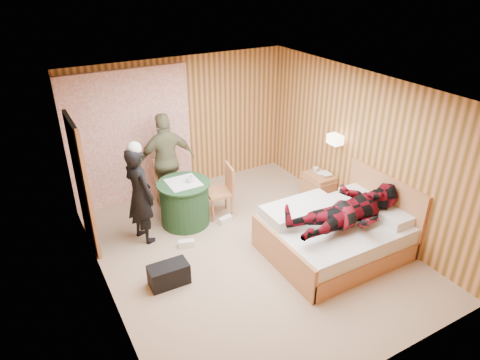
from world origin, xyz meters
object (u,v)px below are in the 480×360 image
bed (335,233)px  man_at_table (167,161)px  nightstand (319,187)px  chair_far (168,178)px  duffel_bag (169,274)px  woman_standing (140,195)px  man_on_bed (351,202)px  round_table (185,203)px  chair_near (224,187)px  wall_lamp (335,139)px

bed → man_at_table: 3.11m
nightstand → chair_far: bearing=154.1°
duffel_bag → woman_standing: woman_standing is taller
nightstand → man_on_bed: size_ratio=0.31×
nightstand → man_on_bed: man_on_bed is taller
round_table → woman_standing: woman_standing is taller
woman_standing → nightstand: bearing=-115.1°
round_table → chair_far: size_ratio=0.93×
round_table → chair_near: size_ratio=0.94×
bed → round_table: bearing=132.4°
man_on_bed → woman_standing: bearing=141.4°
bed → woman_standing: woman_standing is taller
chair_near → man_on_bed: man_on_bed is taller
wall_lamp → nightstand: size_ratio=0.47×
wall_lamp → woman_standing: bearing=168.6°
round_table → duffel_bag: bearing=-121.1°
wall_lamp → bed: bearing=-126.5°
chair_far → wall_lamp: bearing=-42.8°
round_table → man_on_bed: (1.69, -2.06, 0.57)m
chair_far → woman_standing: 1.11m
nightstand → duffel_bag: (-3.22, -0.82, -0.12)m
nightstand → duffel_bag: bearing=-165.7°
round_table → nightstand: bearing=-11.7°
bed → man_at_table: (-1.67, 2.56, 0.56)m
round_table → woman_standing: bearing=-172.0°
bed → chair_near: bearing=119.2°
man_at_table → man_on_bed: 3.26m
duffel_bag → wall_lamp: bearing=10.9°
man_at_table → bed: bearing=126.4°
nightstand → man_at_table: 2.78m
duffel_bag → woman_standing: 1.38m
nightstand → chair_near: chair_near is taller
chair_near → round_table: bearing=-86.9°
bed → chair_near: bed is taller
nightstand → woman_standing: size_ratio=0.35×
bed → duffel_bag: 2.53m
woman_standing → man_on_bed: size_ratio=0.89×
round_table → chair_far: (-0.02, 0.69, 0.15)m
chair_far → duffel_bag: 2.19m
chair_near → bed: bearing=39.0°
wall_lamp → bed: (-0.80, -1.08, -0.99)m
round_table → woman_standing: size_ratio=0.55×
duffel_bag → man_at_table: size_ratio=0.31×
woman_standing → man_at_table: 1.13m
round_table → bed: bearing=-47.6°
chair_far → man_on_bed: size_ratio=0.53×
duffel_bag → woman_standing: (0.04, 1.22, 0.64)m
man_at_table → wall_lamp: bearing=152.3°
duffel_bag → man_on_bed: bearing=-15.4°
nightstand → woman_standing: 3.25m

